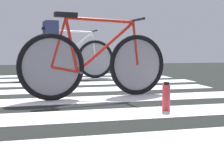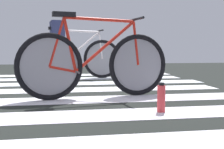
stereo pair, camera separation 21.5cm
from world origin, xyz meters
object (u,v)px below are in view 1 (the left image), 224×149
at_px(water_bottle, 166,97).
at_px(cyclist_2_of_2, 51,42).
at_px(bicycle_1_of_2, 97,64).
at_px(bicycle_2_of_2, 69,58).

bearing_deg(water_bottle, cyclist_2_of_2, 107.71).
bearing_deg(water_bottle, bicycle_1_of_2, 119.45).
bearing_deg(bicycle_1_of_2, bicycle_2_of_2, 84.16).
relative_size(bicycle_1_of_2, cyclist_2_of_2, 1.66).
distance_m(bicycle_1_of_2, bicycle_2_of_2, 2.13).
relative_size(bicycle_1_of_2, water_bottle, 6.67).
bearing_deg(bicycle_2_of_2, cyclist_2_of_2, -180.00).
distance_m(bicycle_1_of_2, cyclist_2_of_2, 2.15).
bearing_deg(bicycle_2_of_2, water_bottle, -86.52).
bearing_deg(cyclist_2_of_2, bicycle_2_of_2, 0.00).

